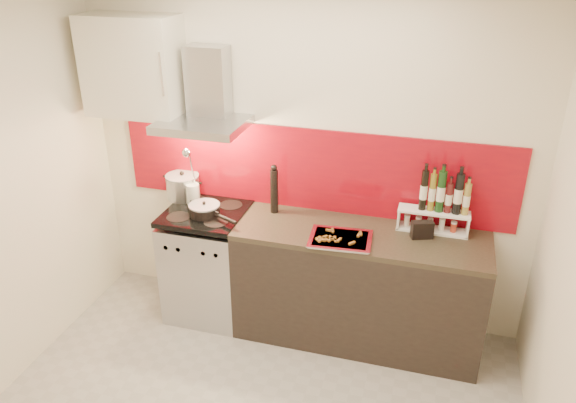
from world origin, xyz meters
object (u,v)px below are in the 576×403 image
(stock_pot, at_px, (183,186))
(baking_tray, at_px, (340,239))
(range_stove, at_px, (209,264))
(saute_pan, at_px, (205,210))
(pepper_mill, at_px, (274,189))
(counter, at_px, (358,286))

(stock_pot, distance_m, baking_tray, 1.38)
(baking_tray, bearing_deg, range_stove, 172.03)
(saute_pan, xyz_separation_m, pepper_mill, (0.48, 0.21, 0.13))
(range_stove, bearing_deg, counter, 0.23)
(counter, bearing_deg, range_stove, -179.77)
(saute_pan, distance_m, pepper_mill, 0.54)
(saute_pan, height_order, baking_tray, saute_pan)
(saute_pan, bearing_deg, stock_pot, 140.80)
(range_stove, bearing_deg, pepper_mill, 16.98)
(stock_pot, xyz_separation_m, pepper_mill, (0.77, -0.03, 0.08))
(stock_pot, bearing_deg, range_stove, -34.52)
(saute_pan, relative_size, pepper_mill, 1.11)
(range_stove, distance_m, counter, 1.20)
(counter, height_order, stock_pot, stock_pot)
(counter, relative_size, baking_tray, 3.98)
(pepper_mill, xyz_separation_m, baking_tray, (0.57, -0.30, -0.17))
(counter, height_order, baking_tray, baking_tray)
(counter, xyz_separation_m, stock_pot, (-1.46, 0.18, 0.56))
(range_stove, height_order, baking_tray, baking_tray)
(counter, relative_size, pepper_mill, 4.66)
(saute_pan, bearing_deg, range_stove, 117.43)
(stock_pot, relative_size, saute_pan, 0.62)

